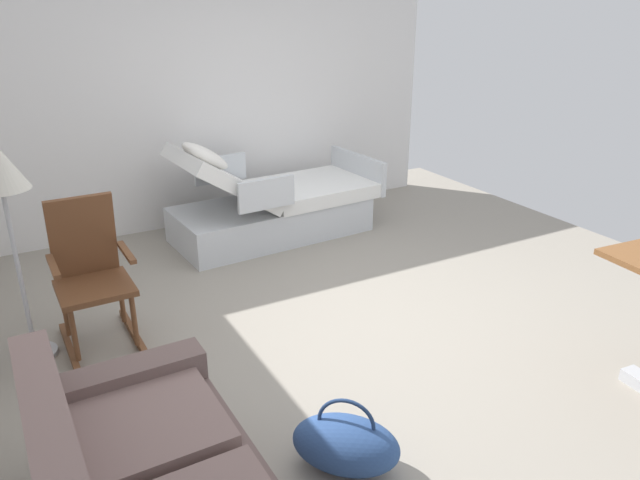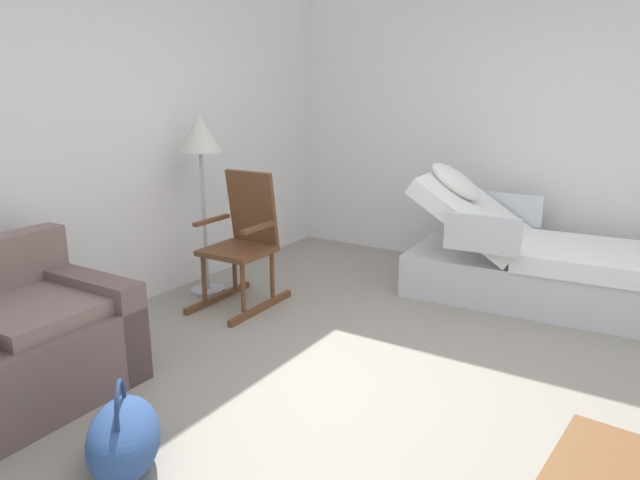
# 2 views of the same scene
# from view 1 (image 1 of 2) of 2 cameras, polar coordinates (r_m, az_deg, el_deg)

# --- Properties ---
(ground_plane) EXTENTS (6.41, 6.41, 0.00)m
(ground_plane) POSITION_cam_1_polar(r_m,az_deg,el_deg) (4.60, 2.31, -7.39)
(ground_plane) COLOR gray
(side_wall) EXTENTS (0.10, 5.01, 2.70)m
(side_wall) POSITION_cam_1_polar(r_m,az_deg,el_deg) (6.45, -9.96, 13.59)
(side_wall) COLOR white
(side_wall) RESTS_ON ground
(hospital_bed) EXTENTS (1.10, 2.12, 1.11)m
(hospital_bed) POSITION_cam_1_polar(r_m,az_deg,el_deg) (6.07, -4.62, 3.21)
(hospital_bed) COLOR silver
(hospital_bed) RESTS_ON ground
(rocking_chair) EXTENTS (0.77, 0.51, 1.05)m
(rocking_chair) POSITION_cam_1_polar(r_m,az_deg,el_deg) (4.36, -20.91, -3.27)
(rocking_chair) COLOR brown
(rocking_chair) RESTS_ON ground
(floor_lamp) EXTENTS (0.34, 0.34, 1.48)m
(floor_lamp) POSITION_cam_1_polar(r_m,az_deg,el_deg) (4.12, -28.12, 4.91)
(floor_lamp) COLOR #B2B5BA
(floor_lamp) RESTS_ON ground
(duffel_bag) EXTENTS (0.62, 0.62, 0.43)m
(duffel_bag) POSITION_cam_1_polar(r_m,az_deg,el_deg) (3.22, 2.46, -18.82)
(duffel_bag) COLOR #2D4C84
(duffel_bag) RESTS_ON ground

